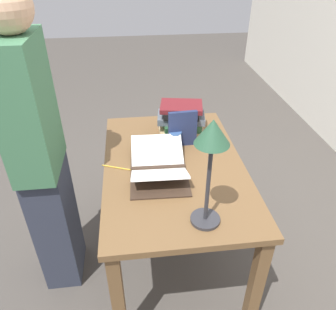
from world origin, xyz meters
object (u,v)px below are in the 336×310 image
object	(u,v)px
open_book	(158,165)
coffee_mug	(175,139)
book_stack_tall	(181,120)
book_standing_upright	(183,129)
pencil	(116,167)
reading_lamp	(211,147)
person_reader	(41,162)

from	to	relation	value
open_book	coffee_mug	size ratio (longest dim) A/B	4.80
book_stack_tall	book_standing_upright	distance (m)	0.15
open_book	pencil	bearing A→B (deg)	-98.40
reading_lamp	pencil	size ratio (longest dim) A/B	3.21
book_standing_upright	reading_lamp	size ratio (longest dim) A/B	0.44
book_stack_tall	reading_lamp	size ratio (longest dim) A/B	0.61
open_book	book_standing_upright	bearing A→B (deg)	146.61
open_book	coffee_mug	distance (m)	0.26
book_standing_upright	person_reader	xyz separation A→B (m)	(0.24, -0.77, -0.01)
book_stack_tall	pencil	bearing A→B (deg)	-50.30
reading_lamp	coffee_mug	world-z (taller)	reading_lamp
coffee_mug	pencil	bearing A→B (deg)	-62.67
book_stack_tall	person_reader	xyz separation A→B (m)	(0.39, -0.79, 0.01)
book_stack_tall	book_standing_upright	bearing A→B (deg)	-5.42
book_stack_tall	reading_lamp	world-z (taller)	reading_lamp
book_stack_tall	reading_lamp	xyz separation A→B (m)	(0.80, -0.01, 0.30)
open_book	book_standing_upright	xyz separation A→B (m)	(-0.24, 0.17, 0.08)
book_stack_tall	person_reader	bearing A→B (deg)	-63.89
book_standing_upright	pencil	size ratio (longest dim) A/B	1.41
pencil	book_stack_tall	bearing A→B (deg)	129.70
reading_lamp	coffee_mug	bearing A→B (deg)	-175.62
open_book	coffee_mug	bearing A→B (deg)	153.44
reading_lamp	pencil	distance (m)	0.72
book_stack_tall	open_book	bearing A→B (deg)	-25.40
open_book	person_reader	world-z (taller)	person_reader
book_standing_upright	open_book	bearing A→B (deg)	-38.72
book_standing_upright	reading_lamp	distance (m)	0.71
coffee_mug	person_reader	xyz separation A→B (m)	(0.23, -0.73, 0.05)
book_stack_tall	reading_lamp	bearing A→B (deg)	-0.85
reading_lamp	coffee_mug	xyz separation A→B (m)	(-0.64, -0.05, -0.34)
open_book	pencil	distance (m)	0.24
book_stack_tall	pencil	world-z (taller)	book_stack_tall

